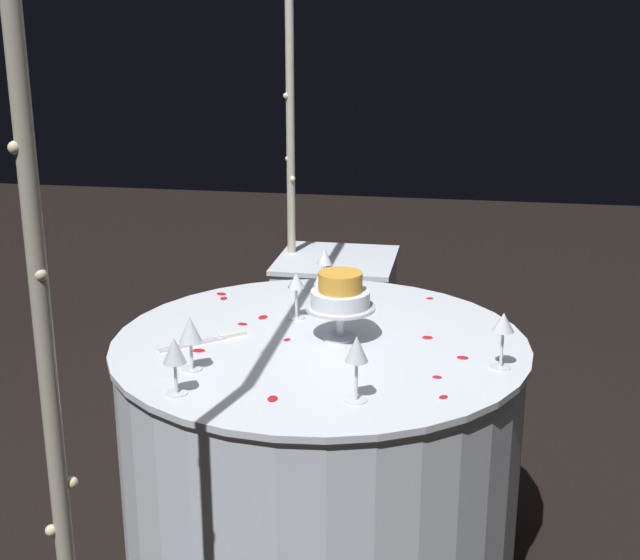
{
  "coord_description": "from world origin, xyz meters",
  "views": [
    {
      "loc": [
        -2.54,
        -0.44,
        1.79
      ],
      "look_at": [
        0.0,
        0.0,
        0.99
      ],
      "focal_mm": 49.47,
      "sensor_mm": 36.0,
      "label": 1
    }
  ],
  "objects_px": {
    "wine_glass_0": "(323,278)",
    "wine_glass_4": "(503,326)",
    "wine_glass_5": "(357,352)",
    "wine_glass_1": "(325,260)",
    "cake_knife": "(209,340)",
    "wine_glass_3": "(296,284)",
    "side_table": "(336,340)",
    "wine_glass_2": "(190,331)",
    "tiered_cake": "(340,296)",
    "wine_glass_6": "(175,353)",
    "decorative_arch": "(214,151)",
    "main_table": "(320,454)"
  },
  "relations": [
    {
      "from": "wine_glass_2",
      "to": "wine_glass_6",
      "type": "height_order",
      "value": "same"
    },
    {
      "from": "side_table",
      "to": "tiered_cake",
      "type": "height_order",
      "value": "tiered_cake"
    },
    {
      "from": "wine_glass_2",
      "to": "main_table",
      "type": "bearing_deg",
      "value": -47.6
    },
    {
      "from": "side_table",
      "to": "wine_glass_6",
      "type": "relative_size",
      "value": 4.68
    },
    {
      "from": "wine_glass_3",
      "to": "wine_glass_6",
      "type": "bearing_deg",
      "value": 162.97
    },
    {
      "from": "side_table",
      "to": "wine_glass_0",
      "type": "relative_size",
      "value": 4.6
    },
    {
      "from": "side_table",
      "to": "wine_glass_6",
      "type": "height_order",
      "value": "wine_glass_6"
    },
    {
      "from": "tiered_cake",
      "to": "wine_glass_6",
      "type": "height_order",
      "value": "tiered_cake"
    },
    {
      "from": "decorative_arch",
      "to": "wine_glass_0",
      "type": "distance_m",
      "value": 0.6
    },
    {
      "from": "side_table",
      "to": "wine_glass_5",
      "type": "height_order",
      "value": "wine_glass_5"
    },
    {
      "from": "wine_glass_5",
      "to": "wine_glass_1",
      "type": "bearing_deg",
      "value": 14.8
    },
    {
      "from": "wine_glass_0",
      "to": "wine_glass_4",
      "type": "height_order",
      "value": "wine_glass_4"
    },
    {
      "from": "side_table",
      "to": "wine_glass_2",
      "type": "height_order",
      "value": "wine_glass_2"
    },
    {
      "from": "wine_glass_0",
      "to": "wine_glass_3",
      "type": "bearing_deg",
      "value": 130.18
    },
    {
      "from": "decorative_arch",
      "to": "tiered_cake",
      "type": "relative_size",
      "value": 10.46
    },
    {
      "from": "wine_glass_5",
      "to": "cake_knife",
      "type": "bearing_deg",
      "value": 55.51
    },
    {
      "from": "wine_glass_0",
      "to": "wine_glass_1",
      "type": "bearing_deg",
      "value": 8.02
    },
    {
      "from": "decorative_arch",
      "to": "side_table",
      "type": "height_order",
      "value": "decorative_arch"
    },
    {
      "from": "decorative_arch",
      "to": "wine_glass_3",
      "type": "relative_size",
      "value": 14.6
    },
    {
      "from": "decorative_arch",
      "to": "tiered_cake",
      "type": "height_order",
      "value": "decorative_arch"
    },
    {
      "from": "wine_glass_2",
      "to": "cake_knife",
      "type": "xyz_separation_m",
      "value": [
        0.22,
        0.02,
        -0.11
      ]
    },
    {
      "from": "wine_glass_4",
      "to": "wine_glass_1",
      "type": "bearing_deg",
      "value": 45.8
    },
    {
      "from": "wine_glass_2",
      "to": "tiered_cake",
      "type": "bearing_deg",
      "value": -49.71
    },
    {
      "from": "wine_glass_3",
      "to": "cake_knife",
      "type": "xyz_separation_m",
      "value": [
        -0.26,
        0.23,
        -0.11
      ]
    },
    {
      "from": "tiered_cake",
      "to": "wine_glass_5",
      "type": "distance_m",
      "value": 0.46
    },
    {
      "from": "main_table",
      "to": "wine_glass_3",
      "type": "distance_m",
      "value": 0.56
    },
    {
      "from": "wine_glass_1",
      "to": "wine_glass_2",
      "type": "relative_size",
      "value": 1.03
    },
    {
      "from": "tiered_cake",
      "to": "decorative_arch",
      "type": "bearing_deg",
      "value": 94.15
    },
    {
      "from": "decorative_arch",
      "to": "wine_glass_4",
      "type": "relative_size",
      "value": 13.64
    },
    {
      "from": "wine_glass_0",
      "to": "wine_glass_5",
      "type": "relative_size",
      "value": 0.89
    },
    {
      "from": "wine_glass_3",
      "to": "wine_glass_4",
      "type": "height_order",
      "value": "wine_glass_4"
    },
    {
      "from": "wine_glass_0",
      "to": "cake_knife",
      "type": "height_order",
      "value": "wine_glass_0"
    },
    {
      "from": "main_table",
      "to": "wine_glass_0",
      "type": "distance_m",
      "value": 0.58
    },
    {
      "from": "wine_glass_2",
      "to": "wine_glass_6",
      "type": "xyz_separation_m",
      "value": [
        -0.17,
        -0.01,
        0.0
      ]
    },
    {
      "from": "side_table",
      "to": "wine_glass_2",
      "type": "bearing_deg",
      "value": 171.33
    },
    {
      "from": "wine_glass_2",
      "to": "wine_glass_3",
      "type": "xyz_separation_m",
      "value": [
        0.48,
        -0.21,
        0.0
      ]
    },
    {
      "from": "main_table",
      "to": "side_table",
      "type": "bearing_deg",
      "value": 6.15
    },
    {
      "from": "side_table",
      "to": "wine_glass_1",
      "type": "relative_size",
      "value": 4.55
    },
    {
      "from": "wine_glass_0",
      "to": "wine_glass_6",
      "type": "bearing_deg",
      "value": 158.85
    },
    {
      "from": "decorative_arch",
      "to": "wine_glass_2",
      "type": "height_order",
      "value": "decorative_arch"
    },
    {
      "from": "wine_glass_4",
      "to": "wine_glass_5",
      "type": "height_order",
      "value": "wine_glass_5"
    },
    {
      "from": "wine_glass_0",
      "to": "cake_knife",
      "type": "distance_m",
      "value": 0.46
    },
    {
      "from": "wine_glass_2",
      "to": "wine_glass_5",
      "type": "bearing_deg",
      "value": -104.39
    },
    {
      "from": "wine_glass_1",
      "to": "tiered_cake",
      "type": "bearing_deg",
      "value": -164.33
    },
    {
      "from": "wine_glass_0",
      "to": "wine_glass_6",
      "type": "relative_size",
      "value": 1.02
    },
    {
      "from": "wine_glass_1",
      "to": "wine_glass_5",
      "type": "xyz_separation_m",
      "value": [
        -0.9,
        -0.24,
        0.01
      ]
    },
    {
      "from": "main_table",
      "to": "side_table",
      "type": "relative_size",
      "value": 1.72
    },
    {
      "from": "wine_glass_3",
      "to": "wine_glass_1",
      "type": "bearing_deg",
      "value": -9.3
    },
    {
      "from": "wine_glass_3",
      "to": "cake_knife",
      "type": "distance_m",
      "value": 0.36
    },
    {
      "from": "wine_glass_0",
      "to": "wine_glass_5",
      "type": "distance_m",
      "value": 0.71
    }
  ]
}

